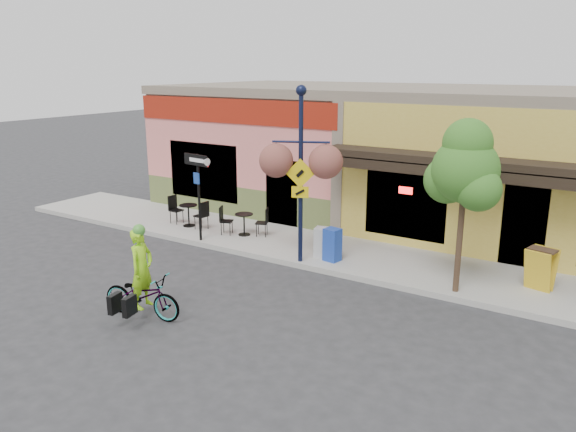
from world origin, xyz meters
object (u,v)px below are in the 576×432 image
object	(u,v)px
newspaper_box_grey	(322,242)
building	(416,152)
lamp_post	(301,176)
street_tree	(462,207)
bicycle	(142,296)
cyclist_rider	(142,280)
one_way_sign	(199,198)
newspaper_box_blue	(332,245)

from	to	relation	value
newspaper_box_grey	building	bearing A→B (deg)	75.09
lamp_post	street_tree	size ratio (longest dim) A/B	1.15
bicycle	lamp_post	size ratio (longest dim) A/B	0.40
cyclist_rider	one_way_sign	world-z (taller)	one_way_sign
one_way_sign	newspaper_box_grey	size ratio (longest dim) A/B	3.14
one_way_sign	lamp_post	bearing A→B (deg)	8.83
street_tree	lamp_post	bearing A→B (deg)	-177.84
one_way_sign	street_tree	world-z (taller)	street_tree
cyclist_rider	bicycle	bearing A→B (deg)	79.91
building	cyclist_rider	xyz separation A→B (m)	(-1.84, -11.30, -1.39)
building	newspaper_box_grey	size ratio (longest dim) A/B	21.99
building	street_tree	xyz separation A→B (m)	(3.47, -6.67, -0.08)
building	lamp_post	xyz separation A→B (m)	(-0.65, -6.82, 0.21)
one_way_sign	newspaper_box_grey	bearing A→B (deg)	17.94
street_tree	building	bearing A→B (deg)	117.50
street_tree	newspaper_box_grey	bearing A→B (deg)	173.17
cyclist_rider	street_tree	xyz separation A→B (m)	(5.31, 4.63, 1.31)
newspaper_box_grey	street_tree	world-z (taller)	street_tree
bicycle	street_tree	world-z (taller)	street_tree
bicycle	newspaper_box_grey	bearing A→B (deg)	-27.19
newspaper_box_blue	one_way_sign	bearing A→B (deg)	-164.31
bicycle	lamp_post	bearing A→B (deg)	-25.57
newspaper_box_grey	one_way_sign	bearing A→B (deg)	177.11
lamp_post	newspaper_box_grey	bearing A→B (deg)	38.10
building	street_tree	distance (m)	7.51
one_way_sign	street_tree	xyz separation A→B (m)	(7.61, 0.15, 0.72)
newspaper_box_grey	newspaper_box_blue	bearing A→B (deg)	-30.10
cyclist_rider	lamp_post	bearing A→B (deg)	-24.98
cyclist_rider	newspaper_box_grey	bearing A→B (deg)	-26.68
building	lamp_post	world-z (taller)	lamp_post
one_way_sign	newspaper_box_blue	size ratio (longest dim) A/B	2.92
building	lamp_post	size ratio (longest dim) A/B	3.94
lamp_post	newspaper_box_grey	xyz separation A→B (m)	(0.33, 0.61, -1.90)
building	bicycle	bearing A→B (deg)	-99.50
lamp_post	newspaper_box_grey	size ratio (longest dim) A/B	5.58
cyclist_rider	newspaper_box_grey	size ratio (longest dim) A/B	2.07
cyclist_rider	lamp_post	world-z (taller)	lamp_post
lamp_post	street_tree	xyz separation A→B (m)	(4.12, 0.16, -0.29)
cyclist_rider	newspaper_box_grey	xyz separation A→B (m)	(1.52, 5.09, -0.29)
lamp_post	newspaper_box_blue	bearing A→B (deg)	10.75
lamp_post	one_way_sign	distance (m)	3.63
one_way_sign	bicycle	bearing A→B (deg)	-54.48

